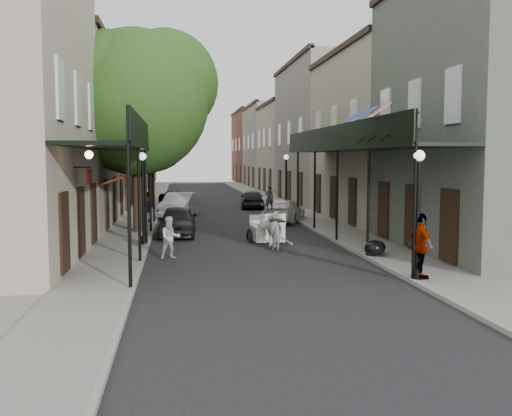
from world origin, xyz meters
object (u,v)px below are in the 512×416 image
object	(u,v)px
lamppost_right_far	(286,183)
pedestrian_sidewalk_left	(147,207)
lamppost_left	(143,197)
carriage	(265,219)
car_right_near	(284,211)
car_right_far	(252,199)
pedestrian_sidewalk_right	(420,246)
car_left_far	(179,199)
pedestrian_walking	(170,238)
car_left_mid	(180,205)
car_left_near	(177,221)
horse	(277,230)
tree_far	(155,127)
lamppost_right_near	(418,212)
tree_near	(145,97)

from	to	relation	value
lamppost_right_far	pedestrian_sidewalk_left	size ratio (longest dim) A/B	2.25
lamppost_left	carriage	xyz separation A→B (m)	(5.16, 1.00, -1.10)
lamppost_right_far	car_right_near	distance (m)	4.33
lamppost_left	lamppost_right_far	size ratio (longest dim) A/B	1.00
lamppost_right_far	car_right_far	world-z (taller)	lamppost_right_far
pedestrian_sidewalk_left	pedestrian_sidewalk_right	distance (m)	18.00
car_left_far	pedestrian_walking	bearing A→B (deg)	-111.26
pedestrian_sidewalk_left	car_left_mid	size ratio (longest dim) A/B	0.36
car_right_near	carriage	bearing A→B (deg)	95.52
pedestrian_walking	car_left_near	distance (m)	6.01
car_left_near	car_right_near	world-z (taller)	car_left_near
horse	car_right_far	bearing A→B (deg)	-97.92
pedestrian_sidewalk_left	car_left_near	xyz separation A→B (m)	(1.64, -4.83, -0.25)
car_right_near	horse	bearing A→B (deg)	100.38
lamppost_left	pedestrian_walking	world-z (taller)	lamppost_left
lamppost_right_far	car_left_near	size ratio (longest dim) A/B	0.91
horse	pedestrian_sidewalk_left	xyz separation A→B (m)	(-5.59, 9.11, 0.21)
lamppost_left	car_right_far	bearing A→B (deg)	68.50
lamppost_right_far	pedestrian_sidewalk_right	size ratio (longest dim) A/B	1.94
tree_far	lamppost_right_far	size ratio (longest dim) A/B	2.32
car_left_mid	car_right_near	xyz separation A→B (m)	(5.80, -3.16, -0.11)
carriage	lamppost_left	bearing A→B (deg)	-172.57
lamppost_right_far	car_left_near	bearing A→B (deg)	-127.23
horse	pedestrian_sidewalk_right	distance (m)	7.36
horse	pedestrian_walking	bearing A→B (deg)	18.71
lamppost_right_near	carriage	world-z (taller)	lamppost_right_near
tree_far	tree_near	bearing A→B (deg)	-89.81
pedestrian_walking	car_right_far	bearing A→B (deg)	59.31
lamppost_right_near	pedestrian_sidewalk_right	world-z (taller)	lamppost_right_near
tree_far	car_right_near	bearing A→B (deg)	-53.80
pedestrian_sidewalk_right	car_left_mid	size ratio (longest dim) A/B	0.41
car_right_far	car_left_near	bearing A→B (deg)	74.89
car_left_mid	car_right_near	world-z (taller)	car_left_mid
lamppost_right_far	pedestrian_sidewalk_left	world-z (taller)	lamppost_right_far
lamppost_left	car_left_far	bearing A→B (deg)	85.54
pedestrian_walking	car_right_near	distance (m)	12.63
car_left_mid	car_left_near	bearing A→B (deg)	-76.39
lamppost_right_far	car_right_far	size ratio (longest dim) A/B	0.94
pedestrian_walking	pedestrian_sidewalk_left	xyz separation A→B (m)	(-1.39, 10.83, 0.18)
carriage	pedestrian_sidewalk_right	distance (m)	9.53
car_left_mid	tree_near	bearing A→B (deg)	-88.30
car_right_near	lamppost_right_near	bearing A→B (deg)	115.74
pedestrian_sidewalk_right	car_left_near	bearing A→B (deg)	22.18
carriage	car_right_far	world-z (taller)	carriage
carriage	pedestrian_sidewalk_left	xyz separation A→B (m)	(-5.45, 6.82, -0.01)
tree_near	lamppost_left	world-z (taller)	tree_near
pedestrian_sidewalk_left	car_right_far	size ratio (longest dim) A/B	0.42
tree_far	carriage	world-z (taller)	tree_far
carriage	car_right_far	size ratio (longest dim) A/B	0.62
car_right_near	car_left_far	bearing A→B (deg)	-40.09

